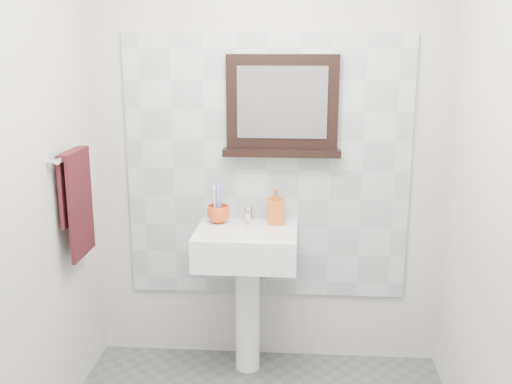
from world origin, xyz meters
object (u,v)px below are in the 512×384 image
framed_mirror (282,108)px  toothbrush_cup (218,214)px  soap_dispenser (276,206)px  hand_towel (77,195)px  pedestal_sink (247,261)px

framed_mirror → toothbrush_cup: bearing=-168.2°
soap_dispenser → framed_mirror: framed_mirror is taller
hand_towel → framed_mirror: bearing=22.4°
pedestal_sink → toothbrush_cup: same height
pedestal_sink → framed_mirror: 0.86m
pedestal_sink → framed_mirror: bearing=45.7°
toothbrush_cup → soap_dispenser: (0.32, 0.01, 0.05)m
framed_mirror → hand_towel: size_ratio=1.18×
toothbrush_cup → soap_dispenser: bearing=1.8°
toothbrush_cup → framed_mirror: 0.69m
pedestal_sink → toothbrush_cup: (-0.17, 0.11, 0.23)m
pedestal_sink → soap_dispenser: bearing=38.8°
pedestal_sink → soap_dispenser: size_ratio=4.71×
toothbrush_cup → hand_towel: 0.78m
framed_mirror → hand_towel: (-1.03, -0.42, -0.40)m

